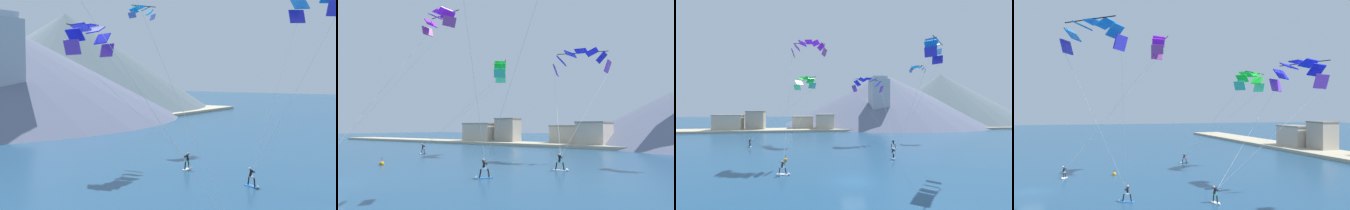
{
  "view_description": "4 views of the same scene",
  "coord_description": "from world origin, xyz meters",
  "views": [
    {
      "loc": [
        -29.08,
        -6.34,
        9.68
      ],
      "look_at": [
        0.14,
        13.11,
        7.37
      ],
      "focal_mm": 50.0,
      "sensor_mm": 36.0,
      "label": 1
    },
    {
      "loc": [
        26.41,
        -12.69,
        4.45
      ],
      "look_at": [
        3.54,
        19.2,
        7.12
      ],
      "focal_mm": 35.0,
      "sensor_mm": 36.0,
      "label": 2
    },
    {
      "loc": [
        -4.35,
        -23.45,
        7.7
      ],
      "look_at": [
        1.78,
        19.77,
        8.4
      ],
      "focal_mm": 24.0,
      "sensor_mm": 36.0,
      "label": 3
    },
    {
      "loc": [
        46.16,
        3.66,
        9.41
      ],
      "look_at": [
        3.12,
        17.1,
        9.99
      ],
      "focal_mm": 40.0,
      "sensor_mm": 36.0,
      "label": 4
    }
  ],
  "objects": [
    {
      "name": "parafoil_kite_mid_center",
      "position": [
        -4.96,
        16.04,
        18.42
      ],
      "size": [
        6.26,
        13.74,
        18.28
      ],
      "color": "#9A3D93"
    },
    {
      "name": "parafoil_kite_near_lead",
      "position": [
        -6.2,
        31.08,
        14.14
      ],
      "size": [
        13.08,
        10.75,
        13.89
      ],
      "color": "#40C499"
    },
    {
      "name": "parafoil_kite_far_left",
      "position": [
        12.6,
        5.99,
        16.16
      ],
      "size": [
        6.99,
        6.51,
        15.96
      ],
      "color": "#2F2ABF"
    },
    {
      "name": "kitesurfer_near_trail",
      "position": [
        11.33,
        18.11,
        0.58
      ],
      "size": [
        1.77,
        0.61,
        1.84
      ],
      "color": "white",
      "rests_on": "ground"
    },
    {
      "name": "ground_plane",
      "position": [
        0.0,
        0.0,
        0.0
      ],
      "size": [
        400.0,
        400.0,
        0.0
      ],
      "primitive_type": "plane",
      "color": "navy"
    },
    {
      "name": "parafoil_kite_near_trail",
      "position": [
        8.96,
        29.3,
        13.78
      ],
      "size": [
        7.87,
        13.03,
        13.74
      ],
      "color": "purple"
    },
    {
      "name": "shore_building_quay_east",
      "position": [
        -23.75,
        58.11,
        3.44
      ],
      "size": [
        6.12,
        4.32,
        6.86
      ],
      "color": "#A89E8E",
      "rests_on": "ground"
    },
    {
      "name": "kitesurfer_far_left",
      "position": [
        7.91,
        9.53,
        0.54
      ],
      "size": [
        1.14,
        1.73,
        1.77
      ],
      "color": "#337FDB",
      "rests_on": "ground"
    },
    {
      "name": "race_marker_buoy",
      "position": [
        -8.24,
        10.42,
        0.16
      ],
      "size": [
        0.56,
        0.56,
        1.02
      ],
      "color": "orange",
      "rests_on": "ground"
    },
    {
      "name": "kitesurfer_near_lead",
      "position": [
        -16.62,
        23.52,
        0.56
      ],
      "size": [
        1.0,
        1.77,
        1.82
      ],
      "color": "black",
      "rests_on": "ground"
    },
    {
      "name": "kitesurfer_mid_center",
      "position": [
        -7.57,
        3.46,
        0.52
      ],
      "size": [
        1.77,
        0.99,
        1.74
      ],
      "color": "white",
      "rests_on": "ground"
    },
    {
      "name": "shore_building_promenade_mid",
      "position": [
        -32.28,
        57.01,
        2.82
      ],
      "size": [
        9.38,
        5.25,
        5.62
      ],
      "color": "beige",
      "rests_on": "ground"
    }
  ]
}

